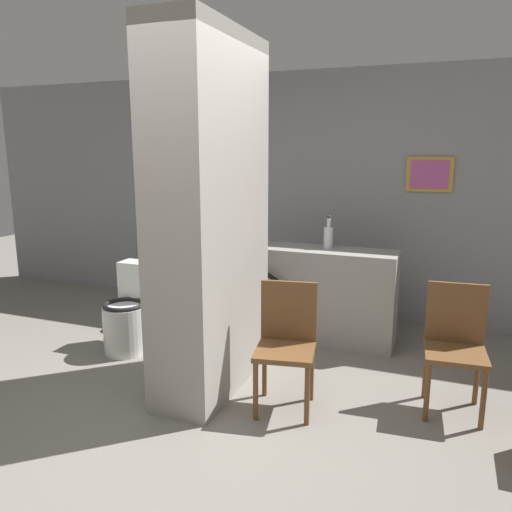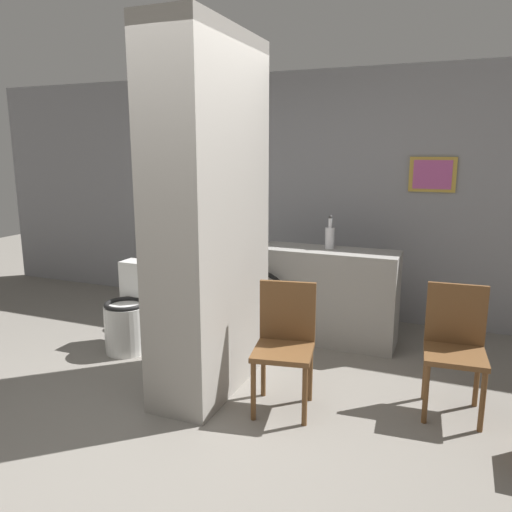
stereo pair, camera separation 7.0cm
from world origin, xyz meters
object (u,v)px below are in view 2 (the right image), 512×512
(toilet, at_px, (130,314))
(chair_by_doorway, at_px, (455,344))
(bicycle, at_px, (211,299))
(chair_near_pillar, at_px, (285,340))
(bottle_tall, at_px, (330,236))

(toilet, height_order, chair_by_doorway, chair_by_doorway)
(toilet, relative_size, chair_by_doorway, 0.88)
(chair_by_doorway, distance_m, bicycle, 2.30)
(toilet, bearing_deg, chair_by_doorway, -1.53)
(toilet, distance_m, bicycle, 0.79)
(chair_near_pillar, xyz_separation_m, chair_by_doorway, (1.10, 0.38, 0.00))
(bicycle, height_order, bottle_tall, bottle_tall)
(chair_near_pillar, distance_m, bottle_tall, 1.47)
(bicycle, bearing_deg, chair_by_doorway, -16.54)
(chair_near_pillar, bearing_deg, toilet, 154.39)
(chair_near_pillar, relative_size, bottle_tall, 2.83)
(chair_near_pillar, height_order, chair_by_doorway, same)
(toilet, distance_m, chair_by_doorway, 2.74)
(chair_by_doorway, relative_size, bottle_tall, 2.83)
(chair_by_doorway, bearing_deg, toilet, 174.25)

